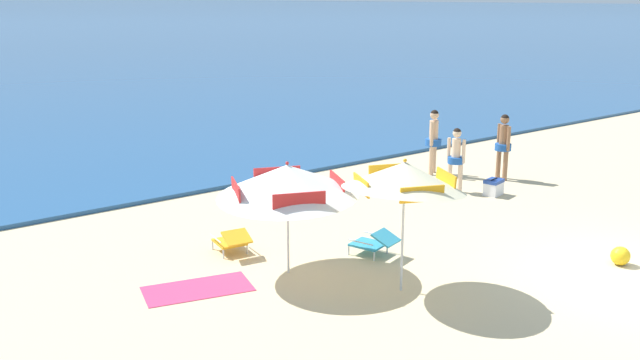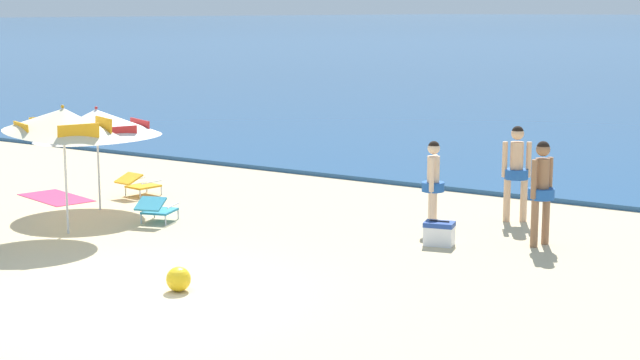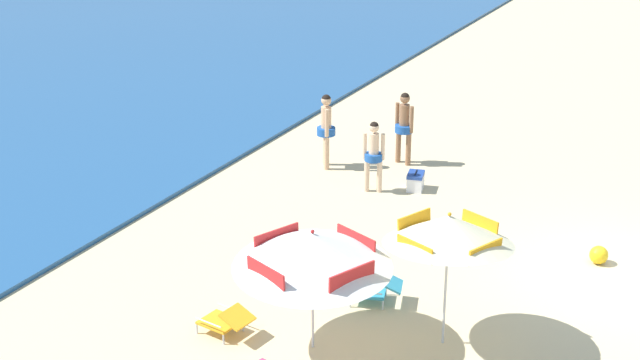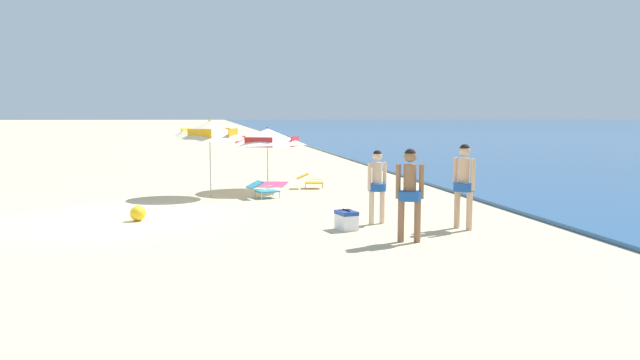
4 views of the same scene
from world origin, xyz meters
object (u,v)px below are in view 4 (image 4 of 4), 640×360
Objects in this scene: lounge_chair_beside_umbrella at (263,189)px; lounge_chair_under_umbrella at (310,180)px; person_standing_beside at (464,180)px; cooler_box at (346,220)px; beach_umbrella_striped_main at (267,137)px; beach_towel at (273,184)px; beach_umbrella_striped_second at (210,129)px; person_standing_near_shore at (410,188)px; person_wading_in at (377,181)px; beach_ball at (138,213)px.

lounge_chair_under_umbrella is at bearing 140.81° from lounge_chair_beside_umbrella.
person_standing_beside reaches higher than cooler_box.
beach_umbrella_striped_main reaches higher than beach_towel.
lounge_chair_beside_umbrella is at bearing 64.19° from beach_umbrella_striped_second.
person_standing_near_shore reaches higher than person_wading_in.
beach_ball is (4.01, -1.62, -1.82)m from beach_umbrella_striped_second.
person_wading_in is (-0.90, -1.63, -0.09)m from person_standing_beside.
beach_towel is (-6.72, 3.74, -0.17)m from beach_ball.
cooler_box reaches higher than beach_ball.
beach_umbrella_striped_main reaches higher than person_wading_in.
beach_umbrella_striped_second reaches higher than cooler_box.
lounge_chair_beside_umbrella is 6.98m from person_standing_near_shore.
lounge_chair_beside_umbrella reaches higher than lounge_chair_under_umbrella.
beach_umbrella_striped_second is 8.21m from person_standing_beside.
beach_towel is (-8.05, -1.51, -0.94)m from person_wading_in.
cooler_box is at bearing 4.66° from beach_towel.
cooler_box is (0.53, -0.81, -0.74)m from person_wading_in.
beach_towel is at bearing 169.61° from lounge_chair_beside_umbrella.
person_standing_beside is at bearing 19.32° from beach_towel.
beach_umbrella_striped_second is at bearing -115.81° from lounge_chair_beside_umbrella.
lounge_chair_under_umbrella is 6.77m from person_wading_in.
lounge_chair_under_umbrella is 1.74m from beach_towel.
beach_umbrella_striped_second is 1.50× the size of person_standing_beside.
person_standing_beside is 1.10× the size of person_wading_in.
beach_umbrella_striped_second is (1.06, -1.80, 0.28)m from beach_umbrella_striped_main.
beach_ball is at bearing -104.17° from person_wading_in.
lounge_chair_under_umbrella is 8.73m from person_standing_near_shore.
cooler_box is at bearing 25.69° from beach_umbrella_striped_second.
person_wading_in is at bearing 24.84° from lounge_chair_beside_umbrella.
beach_umbrella_striped_second is 2.70× the size of lounge_chair_beside_umbrella.
person_wading_in is (6.40, 1.84, -0.76)m from beach_umbrella_striped_main.
lounge_chair_under_umbrella is 7.27m from cooler_box.
beach_umbrella_striped_second is 7.68× the size of beach_ball.
person_wading_in is (6.72, 0.42, 0.67)m from lounge_chair_under_umbrella.
beach_ball is at bearing -21.95° from beach_umbrella_striped_second.
person_standing_near_shore is 1.87m from person_standing_beside.
person_standing_beside reaches higher than beach_ball.
beach_umbrella_striped_second reaches higher than person_wading_in.
lounge_chair_beside_umbrella is at bearing -155.16° from person_wading_in.
person_wading_in is 5.47m from beach_ball.
beach_ball is (-1.86, -4.44, -0.03)m from cooler_box.
lounge_chair_under_umbrella is at bearing 176.91° from cooler_box.
person_standing_beside is 3.19× the size of cooler_box.
lounge_chair_under_umbrella is at bearing 39.54° from beach_towel.
lounge_chair_beside_umbrella is 1.77× the size of cooler_box.
person_standing_near_shore is at bearing 12.96° from beach_umbrella_striped_main.
beach_umbrella_striped_main is 6.31m from beach_ball.
person_standing_beside is 1.86m from person_wading_in.
person_standing_beside reaches higher than person_standing_near_shore.
person_standing_beside is (7.30, 3.47, -0.67)m from beach_umbrella_striped_main.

